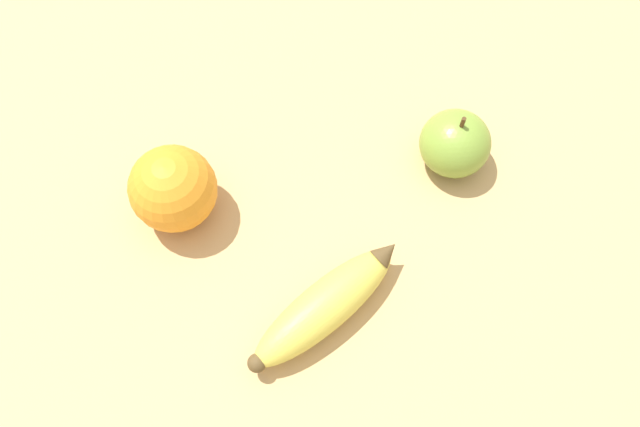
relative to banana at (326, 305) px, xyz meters
The scene contains 4 objects.
ground_plane 0.17m from the banana, 144.75° to the left, with size 3.00×3.00×0.00m, color tan.
banana is the anchor object (origin of this frame).
orange 0.19m from the banana, 168.54° to the right, with size 0.09×0.09×0.09m.
apple 0.22m from the banana, 99.79° to the left, with size 0.07×0.07×0.08m.
Camera 1 is at (0.26, -0.21, 0.58)m, focal length 35.00 mm.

